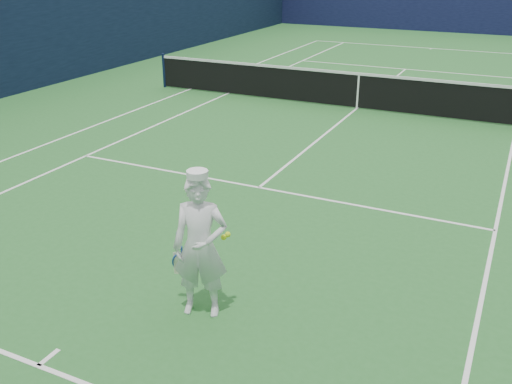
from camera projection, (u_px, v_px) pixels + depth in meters
ground at (357, 109)px, 15.91m from camera, size 80.00×80.00×0.00m
court_markings at (357, 109)px, 15.91m from camera, size 11.03×23.83×0.01m
windscreen_fence at (362, 35)px, 15.13m from camera, size 20.12×36.12×4.00m
tennis_net at (358, 89)px, 15.70m from camera, size 12.88×0.09×1.07m
tennis_player at (200, 246)px, 6.62m from camera, size 0.86×0.61×1.84m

